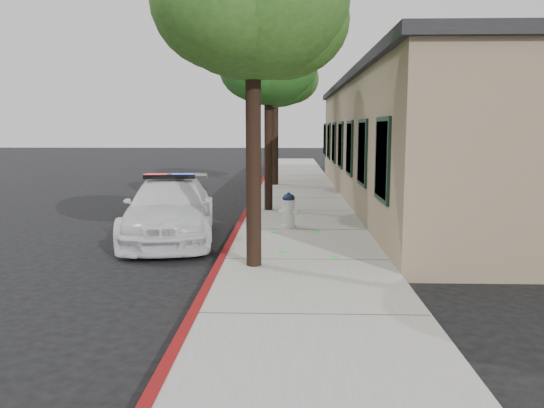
% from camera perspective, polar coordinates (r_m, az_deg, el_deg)
% --- Properties ---
extents(ground, '(120.00, 120.00, 0.00)m').
position_cam_1_polar(ground, '(10.28, -5.65, -6.53)').
color(ground, black).
rests_on(ground, ground).
extents(sidewalk, '(3.20, 60.00, 0.15)m').
position_cam_1_polar(sidewalk, '(13.11, 3.03, -2.98)').
color(sidewalk, gray).
rests_on(sidewalk, ground).
extents(red_curb, '(0.14, 60.00, 0.16)m').
position_cam_1_polar(red_curb, '(13.17, -3.70, -2.92)').
color(red_curb, maroon).
rests_on(red_curb, ground).
extents(clapboard_building, '(7.30, 20.89, 4.24)m').
position_cam_1_polar(clapboard_building, '(19.62, 17.85, 6.33)').
color(clapboard_building, '#8A725A').
rests_on(clapboard_building, ground).
extents(police_car, '(2.59, 5.04, 1.52)m').
position_cam_1_polar(police_car, '(12.81, -10.63, -0.52)').
color(police_car, white).
rests_on(police_car, ground).
extents(fire_hydrant, '(0.49, 0.43, 0.86)m').
position_cam_1_polar(fire_hydrant, '(13.27, 1.75, -0.63)').
color(fire_hydrant, white).
rests_on(fire_hydrant, sidewalk).
extents(street_tree_near, '(3.31, 3.30, 6.00)m').
position_cam_1_polar(street_tree_near, '(9.63, -1.96, 20.30)').
color(street_tree_near, black).
rests_on(street_tree_near, sidewalk).
extents(street_tree_mid, '(2.89, 3.01, 5.52)m').
position_cam_1_polar(street_tree_mid, '(16.16, -0.38, 14.20)').
color(street_tree_mid, black).
rests_on(street_tree_mid, sidewalk).
extents(street_tree_far, '(3.55, 3.26, 6.17)m').
position_cam_1_polar(street_tree_far, '(23.31, 0.39, 13.48)').
color(street_tree_far, black).
rests_on(street_tree_far, sidewalk).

